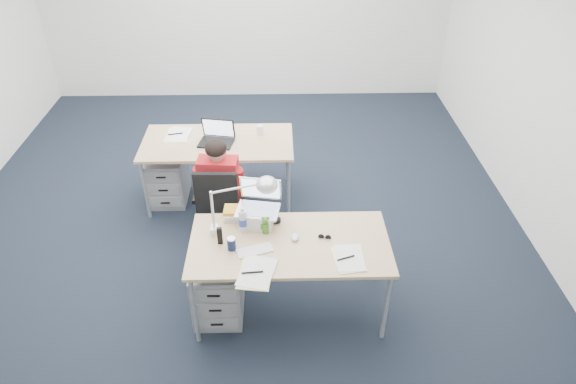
{
  "coord_description": "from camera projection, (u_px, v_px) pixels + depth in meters",
  "views": [
    {
      "loc": [
        0.43,
        -4.14,
        3.39
      ],
      "look_at": [
        0.52,
        -0.48,
        0.85
      ],
      "focal_mm": 32.0,
      "sensor_mm": 36.0,
      "label": 1
    }
  ],
  "objects": [
    {
      "name": "dark_laptop",
      "position": [
        215.0,
        133.0,
        5.33
      ],
      "size": [
        0.41,
        0.4,
        0.25
      ],
      "primitive_type": null,
      "rotation": [
        0.0,
        0.0,
        -0.18
      ],
      "color": "black",
      "rests_on": "desk_far"
    },
    {
      "name": "desk_far",
      "position": [
        218.0,
        145.0,
        5.47
      ],
      "size": [
        1.6,
        0.8,
        0.73
      ],
      "color": "tan",
      "rests_on": "ground"
    },
    {
      "name": "sunglasses",
      "position": [
        325.0,
        237.0,
        4.12
      ],
      "size": [
        0.11,
        0.07,
        0.02
      ],
      "primitive_type": null,
      "rotation": [
        0.0,
        0.0,
        -0.19
      ],
      "color": "black",
      "rests_on": "desk_near"
    },
    {
      "name": "drawer_pedestal_far",
      "position": [
        167.0,
        178.0,
        5.69
      ],
      "size": [
        0.4,
        0.5,
        0.55
      ],
      "primitive_type": "cube",
      "color": "#9A9D9F",
      "rests_on": "ground"
    },
    {
      "name": "drawer_pedestal_near",
      "position": [
        218.0,
        288.0,
        4.3
      ],
      "size": [
        0.4,
        0.5,
        0.55
      ],
      "primitive_type": "cube",
      "color": "#9A9D9F",
      "rests_on": "ground"
    },
    {
      "name": "far_cup",
      "position": [
        260.0,
        130.0,
        5.54
      ],
      "size": [
        0.09,
        0.09,
        0.1
      ],
      "primitive_type": "cylinder",
      "rotation": [
        0.0,
        0.0,
        -0.32
      ],
      "color": "white",
      "rests_on": "desk_far"
    },
    {
      "name": "cordless_phone",
      "position": [
        220.0,
        236.0,
        4.03
      ],
      "size": [
        0.04,
        0.03,
        0.15
      ],
      "primitive_type": "cube",
      "rotation": [
        0.0,
        0.0,
        0.07
      ],
      "color": "black",
      "rests_on": "desk_near"
    },
    {
      "name": "office_chair",
      "position": [
        222.0,
        223.0,
        5.03
      ],
      "size": [
        0.63,
        0.63,
        0.96
      ],
      "rotation": [
        0.0,
        0.0,
        -0.04
      ],
      "color": "black",
      "rests_on": "ground"
    },
    {
      "name": "far_papers",
      "position": [
        178.0,
        135.0,
        5.55
      ],
      "size": [
        0.27,
        0.36,
        0.01
      ],
      "primitive_type": "cube",
      "rotation": [
        0.0,
        0.0,
        -0.08
      ],
      "color": "white",
      "rests_on": "desk_far"
    },
    {
      "name": "papers_left",
      "position": [
        256.0,
        273.0,
        3.79
      ],
      "size": [
        0.31,
        0.39,
        0.01
      ],
      "primitive_type": "cube",
      "rotation": [
        0.0,
        0.0,
        -0.21
      ],
      "color": "#FFFB93",
      "rests_on": "desk_near"
    },
    {
      "name": "room",
      "position": [
        226.0,
        77.0,
        4.35
      ],
      "size": [
        6.02,
        7.02,
        2.8
      ],
      "color": "silver",
      "rests_on": "ground"
    },
    {
      "name": "floor",
      "position": [
        237.0,
        233.0,
        5.33
      ],
      "size": [
        7.0,
        7.0,
        0.0
      ],
      "primitive_type": "plane",
      "color": "black",
      "rests_on": "ground"
    },
    {
      "name": "wireless_keyboard",
      "position": [
        255.0,
        250.0,
        4.0
      ],
      "size": [
        0.3,
        0.2,
        0.01
      ],
      "primitive_type": "cube",
      "rotation": [
        0.0,
        0.0,
        0.32
      ],
      "color": "white",
      "rests_on": "desk_near"
    },
    {
      "name": "seated_person",
      "position": [
        222.0,
        187.0,
        4.99
      ],
      "size": [
        0.38,
        0.66,
        1.17
      ],
      "rotation": [
        0.0,
        0.0,
        -0.08
      ],
      "color": "red",
      "rests_on": "ground"
    },
    {
      "name": "desk_near",
      "position": [
        290.0,
        247.0,
        4.11
      ],
      "size": [
        1.6,
        0.8,
        0.73
      ],
      "color": "tan",
      "rests_on": "ground"
    },
    {
      "name": "headphones",
      "position": [
        268.0,
        219.0,
        4.31
      ],
      "size": [
        0.25,
        0.21,
        0.04
      ],
      "primitive_type": null,
      "rotation": [
        0.0,
        0.0,
        -0.23
      ],
      "color": "black",
      "rests_on": "desk_near"
    },
    {
      "name": "computer_mouse",
      "position": [
        295.0,
        237.0,
        4.11
      ],
      "size": [
        0.07,
        0.11,
        0.03
      ],
      "primitive_type": "ellipsoid",
      "rotation": [
        0.0,
        0.0,
        -0.13
      ],
      "color": "white",
      "rests_on": "desk_near"
    },
    {
      "name": "book_stack",
      "position": [
        236.0,
        213.0,
        4.33
      ],
      "size": [
        0.24,
        0.21,
        0.09
      ],
      "primitive_type": "cube",
      "rotation": [
        0.0,
        0.0,
        -0.31
      ],
      "color": "silver",
      "rests_on": "desk_near"
    },
    {
      "name": "silver_laptop",
      "position": [
        258.0,
        206.0,
        4.18
      ],
      "size": [
        0.39,
        0.33,
        0.37
      ],
      "primitive_type": null,
      "rotation": [
        0.0,
        0.0,
        -0.17
      ],
      "color": "silver",
      "rests_on": "desk_near"
    },
    {
      "name": "can_koozie",
      "position": [
        231.0,
        244.0,
        3.99
      ],
      "size": [
        0.07,
        0.07,
        0.11
      ],
      "primitive_type": "cylinder",
      "rotation": [
        0.0,
        0.0,
        -0.12
      ],
      "color": "#162046",
      "rests_on": "desk_near"
    },
    {
      "name": "desk_lamp",
      "position": [
        233.0,
        205.0,
        4.02
      ],
      "size": [
        0.52,
        0.35,
        0.56
      ],
      "primitive_type": null,
      "rotation": [
        0.0,
        0.0,
        0.38
      ],
      "color": "silver",
      "rests_on": "desk_near"
    },
    {
      "name": "water_bottle",
      "position": [
        243.0,
        219.0,
        4.15
      ],
      "size": [
        0.09,
        0.09,
        0.23
      ],
      "primitive_type": "cylinder",
      "rotation": [
        0.0,
        0.0,
        -0.3
      ],
      "color": "silver",
      "rests_on": "desk_near"
    },
    {
      "name": "papers_right",
      "position": [
        348.0,
        259.0,
        3.92
      ],
      "size": [
        0.23,
        0.32,
        0.01
      ],
      "primitive_type": "cube",
      "rotation": [
        0.0,
        0.0,
        0.06
      ],
      "color": "#FFFB93",
      "rests_on": "desk_near"
    },
    {
      "name": "bear_figurine",
      "position": [
        266.0,
        225.0,
        4.14
      ],
      "size": [
        0.09,
        0.07,
        0.16
      ],
      "primitive_type": null,
      "rotation": [
        0.0,
        0.0,
        -0.12
      ],
      "color": "#29681B",
      "rests_on": "desk_near"
    }
  ]
}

